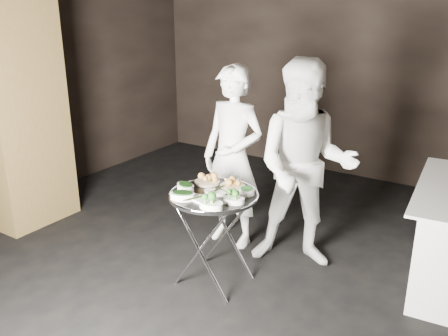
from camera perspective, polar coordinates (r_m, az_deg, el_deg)
The scene contains 17 objects.
floor at distance 3.77m, azimuth -2.36°, elevation -16.65°, with size 6.00×7.00×0.05m, color black.
wall_back at distance 6.30m, azimuth 16.65°, elevation 12.19°, with size 6.00×0.05×3.00m, color black.
column_left at distance 5.22m, azimuth -24.75°, elevation 9.96°, with size 0.80×0.80×3.00m, color brown.
tray_stand at distance 3.83m, azimuth -1.23°, elevation -8.00°, with size 0.52×0.44×0.77m.
serving_tray at distance 3.69m, azimuth -1.27°, elevation -3.26°, with size 0.71×0.71×0.04m.
potato_plate_a at distance 3.89m, azimuth -2.02°, elevation -1.37°, with size 0.21×0.21×0.08m.
potato_plate_b at distance 3.81m, azimuth 1.04°, elevation -1.86°, with size 0.20×0.20×0.07m.
greens_bowl at distance 3.67m, azimuth 2.74°, elevation -2.71°, with size 0.12×0.12×0.07m.
asparagus_plate_a at distance 3.68m, azimuth -1.07°, elevation -2.85°, with size 0.19×0.11×0.04m.
asparagus_plate_b at distance 3.56m, azimuth -2.95°, elevation -3.62°, with size 0.22×0.18×0.04m.
spinach_bowl_a at distance 3.75m, azimuth -4.66°, elevation -2.20°, with size 0.21×0.18×0.07m.
spinach_bowl_b at distance 3.58m, azimuth -5.01°, elevation -3.24°, with size 0.22×0.19×0.08m.
broccoli_bowl_a at distance 3.51m, azimuth 1.20°, elevation -3.77°, with size 0.19×0.17×0.07m.
broccoli_bowl_b at distance 3.42m, azimuth -1.57°, elevation -4.29°, with size 0.20×0.15×0.08m.
serving_utensils at distance 3.71m, azimuth -0.47°, elevation -2.15°, with size 0.58×0.44×0.01m.
waiter_left at distance 4.34m, azimuth 1.07°, elevation 1.25°, with size 0.62×0.40×1.69m, color silver.
waiter_right at distance 4.01m, azimuth 9.73°, elevation 0.17°, with size 0.87×0.68×1.79m, color silver.
Camera 1 is at (1.78, -2.48, 2.18)m, focal length 38.00 mm.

